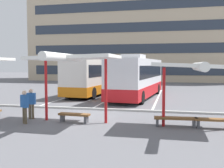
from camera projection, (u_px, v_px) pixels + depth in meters
name	position (u px, v px, depth m)	size (l,w,h in m)	color
ground_plane	(78.00, 116.00, 15.05)	(160.00, 160.00, 0.00)	slate
terminal_building	(145.00, 22.00, 50.07)	(42.27, 11.79, 24.48)	#C6B293
coach_bus_0	(95.00, 76.00, 26.17)	(3.31, 10.73, 3.78)	silver
coach_bus_1	(137.00, 78.00, 23.17)	(3.71, 10.80, 3.72)	silver
lane_stripe_0	(74.00, 95.00, 25.34)	(0.16, 14.00, 0.01)	white
lane_stripe_1	(115.00, 96.00, 24.47)	(0.16, 14.00, 0.01)	white
lane_stripe_2	(158.00, 97.00, 23.59)	(0.16, 14.00, 0.01)	white
waiting_shelter_1	(73.00, 59.00, 13.05)	(4.19, 4.95, 3.39)	red
bench_2	(74.00, 116.00, 13.34)	(1.62, 0.53, 0.45)	brown
waiting_shelter_2	(197.00, 68.00, 11.74)	(3.90, 4.39, 2.99)	red
bench_3	(175.00, 119.00, 12.38)	(1.99, 0.55, 0.45)	brown
bench_4	(216.00, 121.00, 12.03)	(1.88, 0.46, 0.45)	brown
platform_kerb	(90.00, 109.00, 17.14)	(44.00, 0.24, 0.12)	#ADADA8
waiting_passenger_1	(31.00, 102.00, 14.14)	(0.50, 0.30, 1.60)	brown
waiting_passenger_2	(25.00, 105.00, 12.98)	(0.51, 0.44, 1.63)	brown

